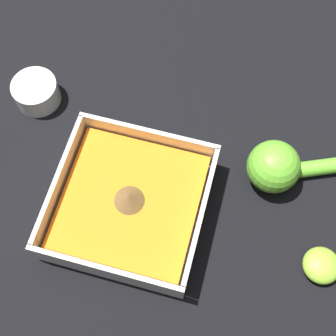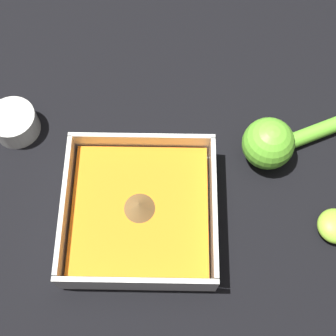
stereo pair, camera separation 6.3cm
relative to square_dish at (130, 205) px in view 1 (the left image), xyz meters
The scene contains 5 objects.
ground_plane 0.02m from the square_dish, ahead, with size 4.00×4.00×0.00m, color black.
square_dish is the anchor object (origin of this frame).
spice_bowl 0.23m from the square_dish, 35.65° to the right, with size 0.07×0.07×0.04m.
lemon_squeezer 0.21m from the square_dish, 150.90° to the right, with size 0.17×0.10×0.07m.
lemon_half 0.26m from the square_dish, behind, with size 0.05×0.05×0.03m.
Camera 1 is at (-0.11, 0.18, 0.60)m, focal length 50.00 mm.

